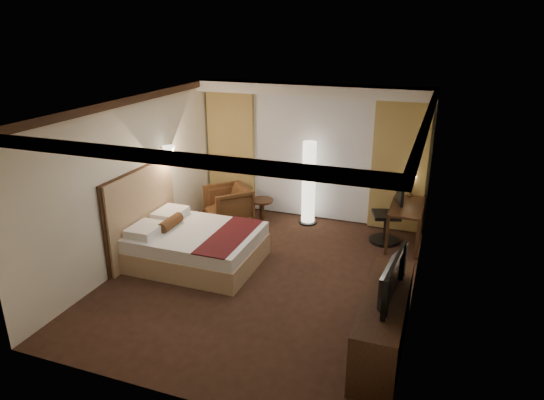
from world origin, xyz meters
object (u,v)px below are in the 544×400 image
(office_chair, at_px, (386,213))
(dresser, at_px, (383,322))
(side_table, at_px, (262,211))
(desk, at_px, (405,224))
(television, at_px, (385,271))
(floor_lamp, at_px, (309,183))
(armchair, at_px, (228,203))
(bed, at_px, (197,247))

(office_chair, relative_size, dresser, 0.59)
(side_table, distance_m, office_chair, 2.43)
(desk, bearing_deg, television, -89.64)
(office_chair, distance_m, television, 3.21)
(side_table, distance_m, floor_lamp, 1.08)
(armchair, relative_size, desk, 0.65)
(side_table, distance_m, dresser, 4.25)
(bed, height_order, desk, desk)
(side_table, relative_size, television, 0.45)
(office_chair, distance_m, dresser, 3.17)
(desk, xyz_separation_m, dresser, (0.05, -3.19, 0.00))
(side_table, xyz_separation_m, floor_lamp, (0.85, 0.32, 0.58))
(armchair, xyz_separation_m, desk, (3.39, 0.19, -0.03))
(armchair, distance_m, dresser, 4.57)
(armchair, relative_size, dresser, 0.42)
(side_table, bearing_deg, bed, -101.37)
(bed, distance_m, armchair, 1.78)
(side_table, xyz_separation_m, desk, (2.75, -0.00, 0.13))
(side_table, height_order, television, television)
(television, bearing_deg, floor_lamp, 33.63)
(armchair, distance_m, side_table, 0.69)
(floor_lamp, bearing_deg, armchair, -161.08)
(bed, height_order, television, television)
(office_chair, xyz_separation_m, television, (0.36, -3.14, 0.51))
(bed, xyz_separation_m, desk, (3.14, 1.95, 0.08))
(armchair, bearing_deg, television, 2.90)
(armchair, bearing_deg, floor_lamp, 63.19)
(bed, relative_size, dresser, 1.03)
(bed, bearing_deg, armchair, 97.97)
(floor_lamp, relative_size, television, 1.50)
(bed, distance_m, floor_lamp, 2.64)
(armchair, xyz_separation_m, dresser, (3.44, -3.00, -0.03))
(armchair, relative_size, television, 0.74)
(floor_lamp, height_order, desk, floor_lamp)
(bed, height_order, office_chair, office_chair)
(armchair, relative_size, side_table, 1.64)
(side_table, relative_size, floor_lamp, 0.30)
(armchair, bearing_deg, side_table, 61.17)
(floor_lamp, xyz_separation_m, dresser, (1.95, -3.51, -0.46))
(side_table, bearing_deg, television, -49.06)
(desk, relative_size, office_chair, 1.11)
(bed, relative_size, side_table, 4.00)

